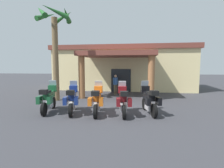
# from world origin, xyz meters

# --- Properties ---
(ground_plane) EXTENTS (80.00, 80.00, 0.00)m
(ground_plane) POSITION_xyz_m (0.00, 0.00, 0.00)
(ground_plane) COLOR #38383D
(motel_building) EXTENTS (14.25, 10.13, 4.36)m
(motel_building) POSITION_xyz_m (0.10, 9.27, 2.22)
(motel_building) COLOR beige
(motel_building) RESTS_ON ground_plane
(motorcycle_green) EXTENTS (0.83, 2.20, 1.61)m
(motorcycle_green) POSITION_xyz_m (-3.28, -0.99, 0.70)
(motorcycle_green) COLOR black
(motorcycle_green) RESTS_ON ground_plane
(motorcycle_blue) EXTENTS (0.94, 2.19, 1.61)m
(motorcycle_blue) POSITION_xyz_m (-1.97, -1.05, 0.70)
(motorcycle_blue) COLOR black
(motorcycle_blue) RESTS_ON ground_plane
(motorcycle_orange) EXTENTS (0.74, 2.21, 1.61)m
(motorcycle_orange) POSITION_xyz_m (-0.67, -1.11, 0.70)
(motorcycle_orange) COLOR black
(motorcycle_orange) RESTS_ON ground_plane
(motorcycle_maroon) EXTENTS (0.77, 2.21, 1.61)m
(motorcycle_maroon) POSITION_xyz_m (0.63, -1.07, 0.70)
(motorcycle_maroon) COLOR black
(motorcycle_maroon) RESTS_ON ground_plane
(motorcycle_black) EXTENTS (0.93, 2.19, 1.61)m
(motorcycle_black) POSITION_xyz_m (1.94, -0.72, 0.70)
(motorcycle_black) COLOR black
(motorcycle_black) RESTS_ON ground_plane
(pedestrian) EXTENTS (0.36, 0.44, 1.66)m
(pedestrian) POSITION_xyz_m (-0.35, 5.12, 0.96)
(pedestrian) COLOR brown
(pedestrian) RESTS_ON ground_plane
(palm_tree_roadside) EXTENTS (2.52, 2.53, 6.46)m
(palm_tree_roadside) POSITION_xyz_m (-4.18, 2.10, 4.49)
(palm_tree_roadside) COLOR brown
(palm_tree_roadside) RESTS_ON ground_plane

